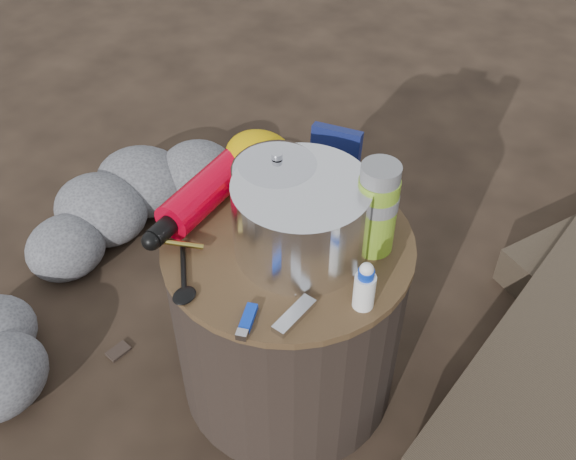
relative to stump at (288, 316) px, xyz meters
The scene contains 15 objects.
ground 0.23m from the stump, ahead, with size 60.00×60.00×0.00m, color black.
stump is the anchor object (origin of this frame).
rock_ring 0.57m from the stump, behind, with size 0.45×0.98×0.19m, color #57575B, non-canonical shape.
foil_windscreen 0.30m from the stump, ahead, with size 0.25×0.25×0.15m, color white.
camping_pot 0.31m from the stump, 145.49° to the left, with size 0.17×0.17×0.17m, color silver.
fuel_bottle 0.33m from the stump, behind, with size 0.08×0.32×0.08m, color red, non-canonical shape.
thermos 0.36m from the stump, 26.30° to the left, with size 0.08×0.08×0.19m, color #78A324.
travel_mug 0.32m from the stump, 54.52° to the left, with size 0.08×0.08×0.11m, color black.
stuff_sack 0.35m from the stump, 137.59° to the left, with size 0.16×0.13×0.11m, color #D1A000.
food_pouch 0.36m from the stump, 92.98° to the left, with size 0.10×0.02×0.13m, color #0F1851.
lighter 0.31m from the stump, 77.99° to the right, with size 0.02×0.07×0.01m, color #0B33BE.
multitool 0.30m from the stump, 55.60° to the right, with size 0.03×0.09×0.01m, color #BABABF.
pot_grabber 0.26m from the stump, 24.58° to the right, with size 0.04×0.14×0.01m, color #BABABF, non-canonical shape.
spork 0.31m from the stump, 127.33° to the right, with size 0.03×0.15×0.01m, color black, non-canonical shape.
squeeze_bottle 0.34m from the stump, 19.67° to the right, with size 0.04×0.04×0.09m, color white.
Camera 1 is at (0.48, -0.79, 1.34)m, focal length 41.37 mm.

